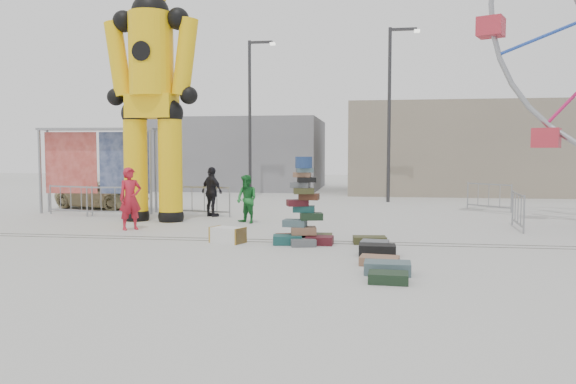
# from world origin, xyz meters

# --- Properties ---
(ground) EXTENTS (90.00, 90.00, 0.00)m
(ground) POSITION_xyz_m (0.00, 0.00, 0.00)
(ground) COLOR #9E9E99
(ground) RESTS_ON ground
(track_line_near) EXTENTS (40.00, 0.04, 0.01)m
(track_line_near) POSITION_xyz_m (0.00, 0.60, 0.00)
(track_line_near) COLOR #47443F
(track_line_near) RESTS_ON ground
(track_line_far) EXTENTS (40.00, 0.04, 0.01)m
(track_line_far) POSITION_xyz_m (0.00, 1.00, 0.00)
(track_line_far) COLOR #47443F
(track_line_far) RESTS_ON ground
(building_right) EXTENTS (12.00, 8.00, 5.00)m
(building_right) POSITION_xyz_m (7.00, 20.00, 2.50)
(building_right) COLOR gray
(building_right) RESTS_ON ground
(building_left) EXTENTS (10.00, 8.00, 4.40)m
(building_left) POSITION_xyz_m (-6.00, 22.00, 2.20)
(building_left) COLOR gray
(building_left) RESTS_ON ground
(lamp_post_right) EXTENTS (1.41, 0.25, 8.00)m
(lamp_post_right) POSITION_xyz_m (3.09, 13.00, 4.48)
(lamp_post_right) COLOR #2D2D30
(lamp_post_right) RESTS_ON ground
(lamp_post_left) EXTENTS (1.41, 0.25, 8.00)m
(lamp_post_left) POSITION_xyz_m (-3.91, 15.00, 4.48)
(lamp_post_left) COLOR #2D2D30
(lamp_post_left) RESTS_ON ground
(suitcase_tower) EXTENTS (1.55, 1.37, 2.19)m
(suitcase_tower) POSITION_xyz_m (0.51, 0.54, 0.61)
(suitcase_tower) COLOR #1A4E4C
(suitcase_tower) RESTS_ON ground
(crash_test_dummy) EXTENTS (3.31, 1.46, 8.35)m
(crash_test_dummy) POSITION_xyz_m (-5.02, 4.44, 4.40)
(crash_test_dummy) COLOR black
(crash_test_dummy) RESTS_ON ground
(banner_scaffold) EXTENTS (4.50, 1.12, 3.23)m
(banner_scaffold) POSITION_xyz_m (-8.08, 6.62, 2.42)
(banner_scaffold) COLOR gray
(banner_scaffold) RESTS_ON ground
(steamer_trunk) EXTENTS (0.96, 0.75, 0.39)m
(steamer_trunk) POSITION_xyz_m (-1.41, 0.38, 0.20)
(steamer_trunk) COLOR silver
(steamer_trunk) RESTS_ON ground
(row_case_0) EXTENTS (0.87, 0.55, 0.19)m
(row_case_0) POSITION_xyz_m (2.17, 0.73, 0.09)
(row_case_0) COLOR #3D3E1F
(row_case_0) RESTS_ON ground
(row_case_1) EXTENTS (0.70, 0.61, 0.21)m
(row_case_1) POSITION_xyz_m (2.29, -0.05, 0.10)
(row_case_1) COLOR #5B5E62
(row_case_1) RESTS_ON ground
(row_case_2) EXTENTS (0.81, 0.50, 0.25)m
(row_case_2) POSITION_xyz_m (2.34, -0.89, 0.13)
(row_case_2) COLOR black
(row_case_2) RESTS_ON ground
(row_case_3) EXTENTS (0.84, 0.61, 0.18)m
(row_case_3) POSITION_xyz_m (2.37, -1.97, 0.09)
(row_case_3) COLOR #8F6348
(row_case_3) RESTS_ON ground
(row_case_4) EXTENTS (0.88, 0.56, 0.24)m
(row_case_4) POSITION_xyz_m (2.51, -2.80, 0.12)
(row_case_4) COLOR #486268
(row_case_4) RESTS_ON ground
(row_case_5) EXTENTS (0.72, 0.54, 0.19)m
(row_case_5) POSITION_xyz_m (2.50, -3.52, 0.09)
(row_case_5) COLOR black
(row_case_5) RESTS_ON ground
(barricade_dummy_a) EXTENTS (1.96, 0.61, 1.10)m
(barricade_dummy_a) POSITION_xyz_m (-8.72, 5.72, 0.55)
(barricade_dummy_a) COLOR gray
(barricade_dummy_a) RESTS_ON ground
(barricade_dummy_b) EXTENTS (1.99, 0.44, 1.10)m
(barricade_dummy_b) POSITION_xyz_m (-6.90, 5.51, 0.55)
(barricade_dummy_b) COLOR gray
(barricade_dummy_b) RESTS_ON ground
(barricade_dummy_c) EXTENTS (1.99, 0.46, 1.10)m
(barricade_dummy_c) POSITION_xyz_m (-3.75, 6.07, 0.55)
(barricade_dummy_c) COLOR gray
(barricade_dummy_c) RESTS_ON ground
(barricade_wheel_front) EXTENTS (0.27, 2.00, 1.10)m
(barricade_wheel_front) POSITION_xyz_m (6.56, 4.10, 0.55)
(barricade_wheel_front) COLOR gray
(barricade_wheel_front) RESTS_ON ground
(barricade_wheel_back) EXTENTS (1.44, 1.53, 1.10)m
(barricade_wheel_back) POSITION_xyz_m (6.82, 9.59, 0.55)
(barricade_wheel_back) COLOR gray
(barricade_wheel_back) RESTS_ON ground
(pedestrian_red) EXTENTS (0.80, 0.79, 1.86)m
(pedestrian_red) POSITION_xyz_m (-4.88, 2.29, 0.93)
(pedestrian_red) COLOR #AB1828
(pedestrian_red) RESTS_ON ground
(pedestrian_green) EXTENTS (0.97, 0.93, 1.57)m
(pedestrian_green) POSITION_xyz_m (-1.80, 4.34, 0.79)
(pedestrian_green) COLOR #1A6B2A
(pedestrian_green) RESTS_ON ground
(pedestrian_black) EXTENTS (1.11, 0.96, 1.79)m
(pedestrian_black) POSITION_xyz_m (-3.45, 6.00, 0.89)
(pedestrian_black) COLOR black
(pedestrian_black) RESTS_ON ground
(parked_suv) EXTENTS (4.30, 2.87, 1.10)m
(parked_suv) POSITION_xyz_m (-8.75, 8.31, 0.55)
(parked_suv) COLOR tan
(parked_suv) RESTS_ON ground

